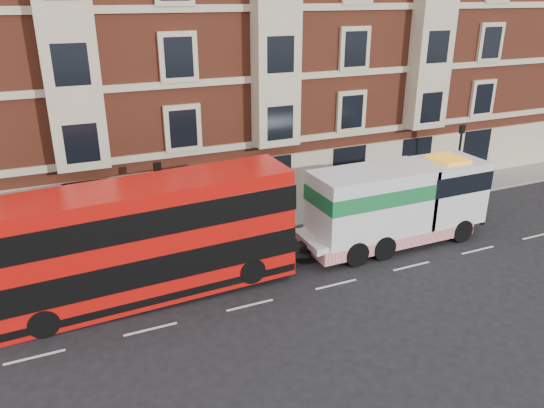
{
  "coord_description": "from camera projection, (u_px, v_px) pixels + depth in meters",
  "views": [
    {
      "loc": [
        -10.67,
        -17.04,
        11.66
      ],
      "look_at": [
        -1.23,
        4.0,
        2.48
      ],
      "focal_mm": 35.0,
      "sensor_mm": 36.0,
      "label": 1
    }
  ],
  "objects": [
    {
      "name": "sidewalk",
      "position": [
        266.0,
        220.0,
        29.14
      ],
      "size": [
        90.0,
        3.0,
        0.15
      ],
      "primitive_type": "cube",
      "color": "slate",
      "rests_on": "ground"
    },
    {
      "name": "ground",
      "position": [
        336.0,
        284.0,
        22.81
      ],
      "size": [
        120.0,
        120.0,
        0.0
      ],
      "primitive_type": "plane",
      "color": "black",
      "rests_on": "ground"
    },
    {
      "name": "victorian_terrace",
      "position": [
        224.0,
        22.0,
        32.0
      ],
      "size": [
        45.0,
        12.0,
        20.4
      ],
      "color": "brown",
      "rests_on": "ground"
    },
    {
      "name": "lamp_post_west",
      "position": [
        160.0,
        200.0,
        24.8
      ],
      "size": [
        0.35,
        0.15,
        4.35
      ],
      "color": "black",
      "rests_on": "sidewalk"
    },
    {
      "name": "tow_truck",
      "position": [
        394.0,
        204.0,
        25.78
      ],
      "size": [
        9.65,
        2.85,
        4.02
      ],
      "color": "silver",
      "rests_on": "ground"
    },
    {
      "name": "double_decker_bus",
      "position": [
        145.0,
        239.0,
        21.02
      ],
      "size": [
        12.05,
        2.77,
        4.88
      ],
      "color": "red",
      "rests_on": "ground"
    },
    {
      "name": "lamp_post_east",
      "position": [
        459.0,
        155.0,
        31.64
      ],
      "size": [
        0.35,
        0.15,
        4.35
      ],
      "color": "black",
      "rests_on": "sidewalk"
    }
  ]
}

